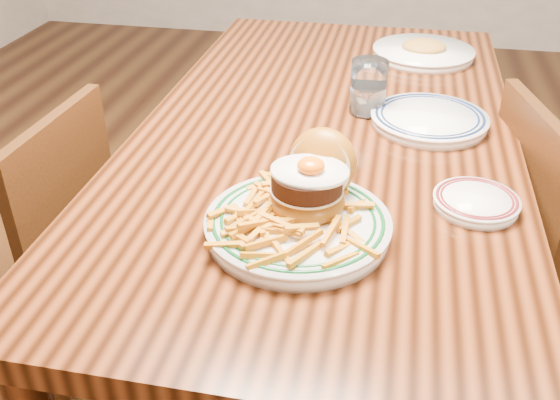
% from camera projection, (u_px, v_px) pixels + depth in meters
% --- Properties ---
extents(floor, '(6.00, 6.00, 0.00)m').
position_uv_depth(floor, '(317.00, 357.00, 1.83)').
color(floor, black).
rests_on(floor, ground).
extents(table, '(0.85, 1.60, 0.75)m').
position_uv_depth(table, '(326.00, 159.00, 1.48)').
color(table, black).
rests_on(table, floor).
extents(chair_left, '(0.40, 0.40, 0.83)m').
position_uv_depth(chair_left, '(39.00, 259.00, 1.51)').
color(chair_left, '#43220D').
rests_on(chair_left, floor).
extents(chair_right, '(0.47, 0.47, 0.84)m').
position_uv_depth(chair_right, '(555.00, 264.00, 1.48)').
color(chair_right, '#43220D').
rests_on(chair_right, floor).
extents(main_plate, '(0.32, 0.34, 0.15)m').
position_uv_depth(main_plate, '(302.00, 208.00, 1.06)').
color(main_plate, white).
rests_on(main_plate, table).
extents(side_plate, '(0.16, 0.16, 0.02)m').
position_uv_depth(side_plate, '(476.00, 201.00, 1.13)').
color(side_plate, white).
rests_on(side_plate, table).
extents(rear_plate, '(0.27, 0.27, 0.03)m').
position_uv_depth(rear_plate, '(429.00, 119.00, 1.43)').
color(rear_plate, white).
rests_on(rear_plate, table).
extents(water_glass, '(0.09, 0.09, 0.13)m').
position_uv_depth(water_glass, '(368.00, 90.00, 1.47)').
color(water_glass, white).
rests_on(water_glass, table).
extents(far_plate, '(0.29, 0.29, 0.05)m').
position_uv_depth(far_plate, '(423.00, 52.00, 1.82)').
color(far_plate, white).
rests_on(far_plate, table).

